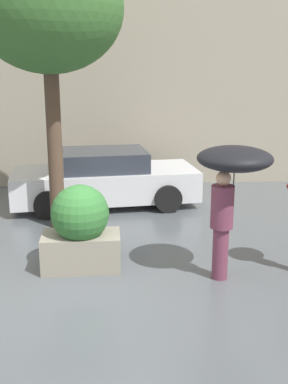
# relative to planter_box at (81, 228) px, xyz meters

# --- Properties ---
(ground_plane) EXTENTS (40.00, 40.00, 0.00)m
(ground_plane) POSITION_rel_planter_box_xyz_m (0.01, -0.88, -0.67)
(ground_plane) COLOR #51565B
(building_facade) EXTENTS (18.00, 0.30, 6.00)m
(building_facade) POSITION_rel_planter_box_xyz_m (0.01, 5.62, 2.33)
(building_facade) COLOR #9E937F
(building_facade) RESTS_ON ground
(planter_box) EXTENTS (1.24, 0.91, 1.37)m
(planter_box) POSITION_rel_planter_box_xyz_m (0.00, 0.00, 0.00)
(planter_box) COLOR gray
(planter_box) RESTS_ON ground
(person_adult) EXTENTS (1.10, 1.10, 2.04)m
(person_adult) POSITION_rel_planter_box_xyz_m (2.24, -0.55, 0.97)
(person_adult) COLOR brown
(person_adult) RESTS_ON ground
(parked_car_near) EXTENTS (4.33, 2.25, 1.28)m
(parked_car_near) POSITION_rel_planter_box_xyz_m (0.38, 3.59, -0.08)
(parked_car_near) COLOR silver
(parked_car_near) RESTS_ON ground
(street_tree) EXTENTS (2.75, 2.75, 5.32)m
(street_tree) POSITION_rel_planter_box_xyz_m (-0.57, 2.09, 3.44)
(street_tree) COLOR brown
(street_tree) RESTS_ON ground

